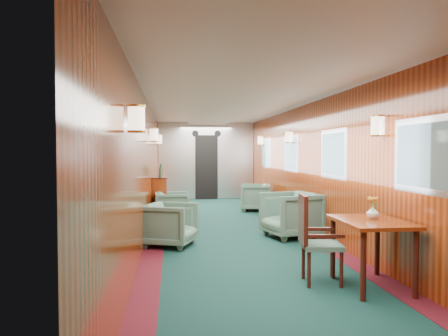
% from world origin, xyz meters
% --- Properties ---
extents(room, '(12.00, 12.10, 2.40)m').
position_xyz_m(room, '(0.00, 0.00, 1.63)').
color(room, '#0E332C').
rests_on(room, ground).
extents(bulkhead, '(2.98, 0.17, 2.39)m').
position_xyz_m(bulkhead, '(0.00, 5.91, 1.18)').
color(bulkhead, silver).
rests_on(bulkhead, ground).
extents(windows_right, '(0.02, 8.60, 0.80)m').
position_xyz_m(windows_right, '(1.49, 0.25, 1.45)').
color(windows_right, '#A9ACB0').
rests_on(windows_right, ground).
extents(wall_sconces, '(2.97, 7.97, 0.25)m').
position_xyz_m(wall_sconces, '(0.00, 0.57, 1.79)').
color(wall_sconces, beige).
rests_on(wall_sconces, ground).
extents(dining_table, '(0.70, 0.99, 0.74)m').
position_xyz_m(dining_table, '(1.10, -3.19, 0.62)').
color(dining_table, maroon).
rests_on(dining_table, ground).
extents(side_chair, '(0.50, 0.52, 1.00)m').
position_xyz_m(side_chair, '(0.52, -2.97, 0.54)').
color(side_chair, '#1D453B').
rests_on(side_chair, ground).
extents(credenza, '(0.32, 1.03, 1.20)m').
position_xyz_m(credenza, '(-1.34, 2.25, 0.47)').
color(credenza, maroon).
rests_on(credenza, ground).
extents(flower_vase, '(0.16, 0.16, 0.14)m').
position_xyz_m(flower_vase, '(1.16, -3.09, 0.81)').
color(flower_vase, silver).
rests_on(flower_vase, dining_table).
extents(armchair_left_near, '(0.96, 0.94, 0.68)m').
position_xyz_m(armchair_left_near, '(-1.10, -0.84, 0.34)').
color(armchair_left_near, '#1D453B').
rests_on(armchair_left_near, ground).
extents(armchair_left_far, '(0.74, 0.72, 0.64)m').
position_xyz_m(armchair_left_far, '(-1.07, 1.48, 0.32)').
color(armchair_left_far, '#1D453B').
rests_on(armchair_left_far, ground).
extents(armchair_right_near, '(1.05, 1.03, 0.79)m').
position_xyz_m(armchair_right_near, '(0.98, -0.37, 0.39)').
color(armchair_right_near, '#1D453B').
rests_on(armchair_right_near, ground).
extents(armchair_right_far, '(0.86, 0.84, 0.68)m').
position_xyz_m(armchair_right_far, '(1.00, 3.06, 0.34)').
color(armchair_right_far, '#1D453B').
rests_on(armchair_right_far, ground).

